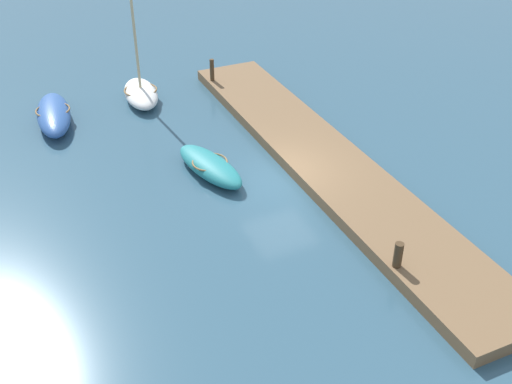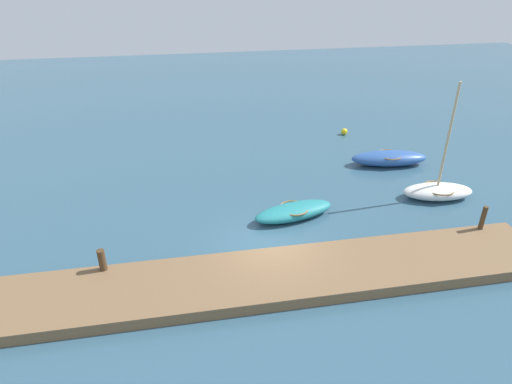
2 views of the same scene
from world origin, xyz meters
name	(u,v)px [view 2 (image 2 of 2)]	position (x,y,z in m)	size (l,w,h in m)	color
ground_plane	(271,250)	(0.00, 0.00, 0.00)	(84.00, 84.00, 0.00)	#33566B
dock_platform	(282,276)	(0.00, -1.97, 0.22)	(20.57, 3.09, 0.45)	brown
rowboat_white	(438,190)	(9.01, 2.86, 0.42)	(3.58, 1.87, 5.79)	white
rowboat_teal	(294,211)	(1.55, 2.29, 0.35)	(4.00, 2.09, 0.68)	teal
rowboat_blue	(389,158)	(8.37, 6.97, 0.42)	(4.45, 1.93, 0.83)	#2D569E
mooring_post_west	(102,260)	(-6.42, -0.68, 0.87)	(0.27, 0.27, 0.85)	#47331E
mooring_post_mid_west	(483,218)	(8.88, -0.68, 0.98)	(0.20, 0.20, 1.06)	#47331E
marker_buoy	(344,132)	(7.60, 12.07, 0.21)	(0.43, 0.43, 0.43)	yellow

